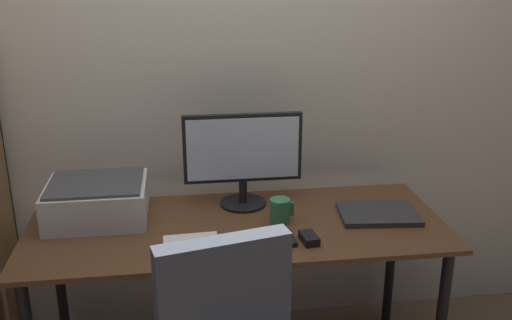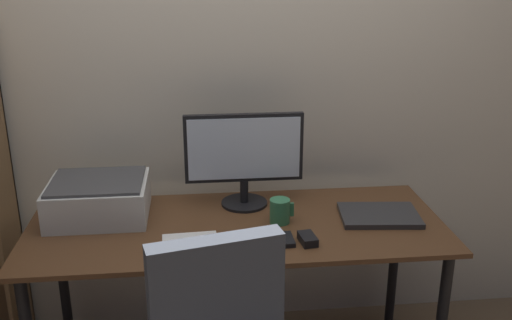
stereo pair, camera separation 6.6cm
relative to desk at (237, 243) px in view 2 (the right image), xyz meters
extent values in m
cube|color=beige|center=(0.00, 0.51, 0.64)|extent=(6.40, 0.10, 2.60)
cube|color=#56351E|center=(0.00, 0.00, 0.07)|extent=(1.68, 0.68, 0.02)
cylinder|color=black|center=(-0.78, 0.28, -0.30)|extent=(0.04, 0.04, 0.72)
cylinder|color=black|center=(0.78, 0.28, -0.30)|extent=(0.04, 0.04, 0.72)
cylinder|color=black|center=(0.05, 0.20, 0.09)|extent=(0.20, 0.20, 0.01)
cylinder|color=black|center=(0.05, 0.20, 0.14)|extent=(0.04, 0.04, 0.10)
cube|color=black|center=(0.05, 0.20, 0.34)|extent=(0.50, 0.03, 0.30)
cube|color=silver|center=(0.05, 0.18, 0.34)|extent=(0.47, 0.01, 0.27)
cube|color=black|center=(0.06, -0.17, 0.09)|extent=(0.29, 0.12, 0.02)
cube|color=black|center=(0.25, -0.19, 0.10)|extent=(0.07, 0.10, 0.03)
cylinder|color=#387F51|center=(0.18, 0.00, 0.13)|extent=(0.08, 0.08, 0.10)
cube|color=#387F51|center=(0.22, 0.00, 0.14)|extent=(0.02, 0.01, 0.06)
cube|color=#2D2D30|center=(0.59, 0.00, 0.09)|extent=(0.34, 0.26, 0.02)
cube|color=silver|center=(-0.56, 0.14, 0.16)|extent=(0.40, 0.34, 0.15)
cube|color=#424244|center=(-0.56, 0.14, 0.24)|extent=(0.37, 0.31, 0.01)
cube|color=white|center=(-0.18, -0.21, 0.08)|extent=(0.23, 0.31, 0.00)
cube|color=#474C56|center=(-0.11, -0.65, 0.09)|extent=(0.41, 0.16, 0.52)
cube|color=brown|center=(-0.99, 0.30, 0.18)|extent=(0.02, 0.28, 1.67)
camera|label=1|loc=(-0.21, -2.11, 1.10)|focal=40.64mm
camera|label=2|loc=(-0.15, -2.12, 1.10)|focal=40.64mm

